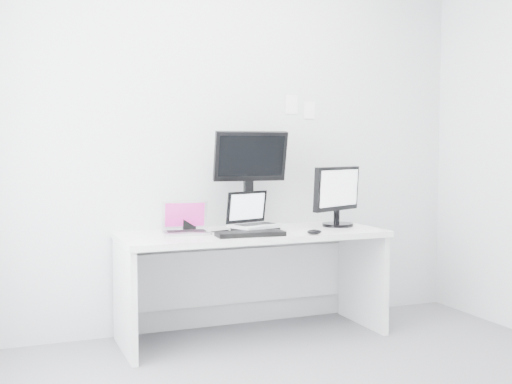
% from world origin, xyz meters
% --- Properties ---
extents(back_wall, '(3.60, 0.00, 3.60)m').
position_xyz_m(back_wall, '(0.00, 1.60, 1.35)').
color(back_wall, silver).
rests_on(back_wall, ground).
extents(desk, '(1.80, 0.70, 0.73)m').
position_xyz_m(desk, '(0.00, 1.25, 0.36)').
color(desk, white).
rests_on(desk, ground).
extents(macbook, '(0.33, 0.27, 0.23)m').
position_xyz_m(macbook, '(-0.45, 1.28, 0.84)').
color(macbook, '#AEAEB3').
rests_on(macbook, desk).
extents(speaker, '(0.11, 0.11, 0.18)m').
position_xyz_m(speaker, '(-0.41, 1.41, 0.82)').
color(speaker, black).
rests_on(speaker, desk).
extents(dell_laptop, '(0.40, 0.35, 0.28)m').
position_xyz_m(dell_laptop, '(0.03, 1.25, 0.87)').
color(dell_laptop, silver).
rests_on(dell_laptop, desk).
extents(rear_monitor, '(0.53, 0.23, 0.70)m').
position_xyz_m(rear_monitor, '(0.05, 1.43, 1.08)').
color(rear_monitor, black).
rests_on(rear_monitor, desk).
extents(samsung_monitor, '(0.54, 0.41, 0.45)m').
position_xyz_m(samsung_monitor, '(0.68, 1.29, 0.95)').
color(samsung_monitor, black).
rests_on(samsung_monitor, desk).
extents(keyboard, '(0.45, 0.19, 0.03)m').
position_xyz_m(keyboard, '(-0.09, 1.04, 0.74)').
color(keyboard, black).
rests_on(keyboard, desk).
extents(mouse, '(0.11, 0.07, 0.03)m').
position_xyz_m(mouse, '(0.32, 0.96, 0.75)').
color(mouse, black).
rests_on(mouse, desk).
extents(wall_note_0, '(0.10, 0.00, 0.14)m').
position_xyz_m(wall_note_0, '(0.45, 1.59, 1.62)').
color(wall_note_0, white).
rests_on(wall_note_0, back_wall).
extents(wall_note_1, '(0.09, 0.00, 0.13)m').
position_xyz_m(wall_note_1, '(0.60, 1.59, 1.58)').
color(wall_note_1, white).
rests_on(wall_note_1, back_wall).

